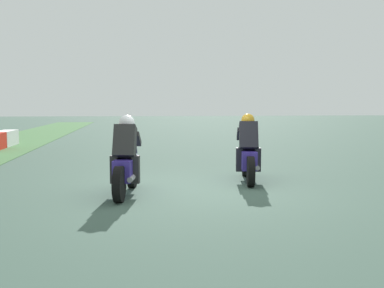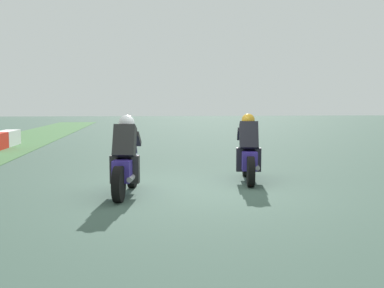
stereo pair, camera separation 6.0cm
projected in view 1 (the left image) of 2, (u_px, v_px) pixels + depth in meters
ground_plane at (190, 189)px, 8.99m from camera, size 120.00×120.00×0.00m
rider_lane_a at (248, 153)px, 9.86m from camera, size 2.03×0.61×1.51m
rider_lane_b at (126, 162)px, 8.38m from camera, size 2.04×0.61×1.51m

